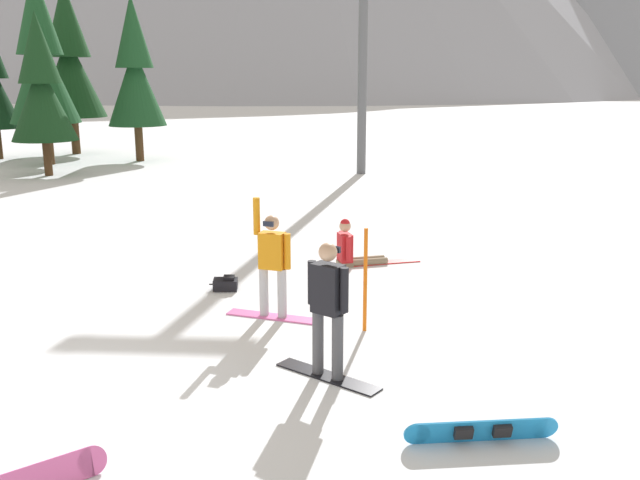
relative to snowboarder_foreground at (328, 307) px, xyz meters
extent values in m
plane|color=white|center=(-3.58, -0.87, -0.97)|extent=(800.00, 800.00, 0.00)
cube|color=black|center=(0.00, 0.00, -0.96)|extent=(1.44, 1.12, 0.02)
cylinder|color=#4C4C51|center=(-0.13, 0.09, -0.51)|extent=(0.15, 0.15, 0.87)
cylinder|color=#4C4C51|center=(0.13, -0.09, -0.51)|extent=(0.15, 0.15, 0.87)
cube|color=black|center=(0.00, 0.00, 0.25)|extent=(0.47, 0.43, 0.65)
cylinder|color=black|center=(-0.21, 0.15, 0.29)|extent=(0.11, 0.11, 0.58)
cylinder|color=black|center=(0.21, -0.15, 0.29)|extent=(0.11, 0.11, 0.58)
sphere|color=tan|center=(0.00, 0.00, 0.74)|extent=(0.24, 0.24, 0.24)
cube|color=black|center=(0.08, 0.11, 0.75)|extent=(0.16, 0.13, 0.08)
cube|color=pink|center=(-0.98, 2.24, -0.96)|extent=(1.60, 0.70, 0.02)
cylinder|color=#B7B7BC|center=(-0.83, 2.20, -0.54)|extent=(0.15, 0.15, 0.81)
cylinder|color=#B7B7BC|center=(-1.14, 2.29, -0.54)|extent=(0.15, 0.15, 0.81)
cube|color=orange|center=(-0.98, 2.24, 0.16)|extent=(0.45, 0.34, 0.59)
cylinder|color=orange|center=(-0.73, 2.17, 0.17)|extent=(0.11, 0.11, 0.58)
cylinder|color=orange|center=(-1.23, 2.31, 0.71)|extent=(0.11, 0.11, 0.60)
sphere|color=tan|center=(-0.98, 2.24, 0.62)|extent=(0.24, 0.24, 0.24)
cube|color=black|center=(-1.02, 2.11, 0.63)|extent=(0.17, 0.08, 0.08)
cube|color=gray|center=(0.14, 5.43, -0.92)|extent=(0.38, 0.43, 0.10)
cylinder|color=gray|center=(0.59, 5.68, -0.90)|extent=(0.80, 0.38, 0.14)
cylinder|color=gray|center=(0.65, 5.49, -0.90)|extent=(0.80, 0.38, 0.14)
cube|color=red|center=(1.00, 5.71, -0.96)|extent=(1.50, 0.72, 0.02)
cube|color=red|center=(0.14, 5.43, -0.58)|extent=(0.35, 0.45, 0.59)
cylinder|color=red|center=(0.06, 5.68, -0.55)|extent=(0.11, 0.11, 0.52)
cylinder|color=red|center=(0.22, 5.18, -0.55)|extent=(0.11, 0.11, 0.52)
sphere|color=tan|center=(0.14, 5.43, -0.13)|extent=(0.24, 0.24, 0.24)
sphere|color=red|center=(0.14, 5.43, -0.08)|extent=(0.20, 0.20, 0.20)
cylinder|color=pink|center=(-2.25, -2.36, -0.83)|extent=(0.30, 0.28, 0.29)
cube|color=black|center=(-2.67, -2.66, -0.81)|extent=(0.22, 0.21, 0.15)
cube|color=#1E8CD8|center=(1.73, -1.56, -0.83)|extent=(1.42, 0.31, 0.28)
cylinder|color=#1E8CD8|center=(1.02, -1.66, -0.83)|extent=(0.30, 0.15, 0.28)
cylinder|color=#1E8CD8|center=(2.43, -1.46, -0.83)|extent=(0.30, 0.15, 0.28)
cube|color=black|center=(1.52, -1.64, -0.82)|extent=(0.21, 0.14, 0.15)
cube|color=black|center=(1.94, -1.58, -0.82)|extent=(0.21, 0.14, 0.15)
cube|color=black|center=(-2.04, 3.67, -0.87)|extent=(0.48, 0.37, 0.21)
cube|color=black|center=(-1.97, 3.68, -0.74)|extent=(0.22, 0.24, 0.06)
cylinder|color=black|center=(-2.28, 3.65, -0.86)|extent=(0.12, 0.04, 0.02)
cylinder|color=orange|center=(0.51, 1.72, -0.15)|extent=(0.06, 0.06, 1.64)
cylinder|color=#472D19|center=(-13.21, 21.38, -0.06)|extent=(0.42, 0.42, 1.83)
cone|color=#194723|center=(-13.21, 21.38, 2.81)|extent=(2.98, 2.98, 3.90)
cone|color=#194723|center=(-13.21, 21.38, 5.53)|extent=(1.93, 1.93, 3.57)
cylinder|color=#472D19|center=(-13.71, 25.59, -0.05)|extent=(0.42, 0.42, 1.83)
cone|color=#143819|center=(-13.71, 25.59, 2.81)|extent=(3.27, 3.27, 3.90)
cone|color=#143819|center=(-13.71, 25.59, 5.55)|extent=(2.13, 2.13, 3.58)
cylinder|color=#472D19|center=(-11.76, 18.00, -0.28)|extent=(0.31, 0.31, 1.38)
cone|color=#143819|center=(-11.76, 18.00, 1.87)|extent=(2.49, 2.49, 2.93)
cone|color=#143819|center=(-11.76, 18.00, 3.93)|extent=(1.62, 1.62, 2.69)
cylinder|color=#472D19|center=(-9.59, 22.83, -0.16)|extent=(0.37, 0.37, 1.62)
cone|color=#194723|center=(-9.59, 22.83, 2.38)|extent=(2.61, 2.61, 3.45)
cone|color=#194723|center=(-9.59, 22.83, 4.79)|extent=(1.70, 1.70, 3.16)
cylinder|color=#595B60|center=(0.59, 19.16, 4.98)|extent=(0.36, 0.36, 11.90)
camera|label=1|loc=(0.32, -8.33, 2.91)|focal=38.42mm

